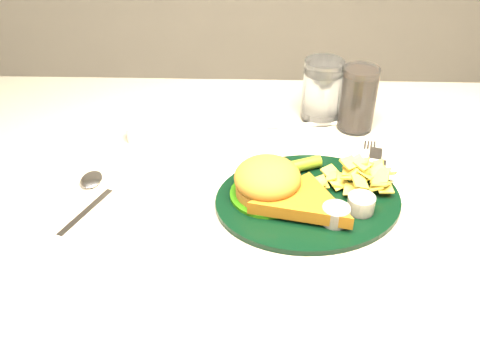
{
  "coord_description": "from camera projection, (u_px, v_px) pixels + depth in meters",
  "views": [
    {
      "loc": [
        -0.02,
        -0.69,
        1.26
      ],
      "look_at": [
        -0.04,
        -0.05,
        0.8
      ],
      "focal_mm": 40.0,
      "sensor_mm": 36.0,
      "label": 1
    }
  ],
  "objects": [
    {
      "name": "wrapped_straw",
      "position": [
        283.0,
        126.0,
        1.01
      ],
      "size": [
        0.22,
        0.1,
        0.01
      ],
      "primitive_type": null,
      "rotation": [
        0.0,
        0.0,
        0.13
      ],
      "color": "white",
      "rests_on": "table"
    },
    {
      "name": "table",
      "position": [
        261.0,
        336.0,
        1.08
      ],
      "size": [
        1.2,
        0.8,
        0.75
      ],
      "primitive_type": null,
      "color": "#ABA59A",
      "rests_on": "ground"
    },
    {
      "name": "cola_glass",
      "position": [
        358.0,
        99.0,
        0.98
      ],
      "size": [
        0.08,
        0.08,
        0.12
      ],
      "primitive_type": "cylinder",
      "rotation": [
        0.0,
        0.0,
        -0.27
      ],
      "color": "black",
      "rests_on": "table"
    },
    {
      "name": "spoon",
      "position": [
        86.0,
        211.0,
        0.8
      ],
      "size": [
        0.11,
        0.17,
        0.01
      ],
      "primitive_type": null,
      "rotation": [
        0.0,
        0.0,
        -0.41
      ],
      "color": "white",
      "rests_on": "table"
    },
    {
      "name": "fork_napkin",
      "position": [
        380.0,
        178.0,
        0.87
      ],
      "size": [
        0.16,
        0.19,
        0.01
      ],
      "primitive_type": null,
      "rotation": [
        0.0,
        0.0,
        -0.24
      ],
      "color": "silver",
      "rests_on": "table"
    },
    {
      "name": "water_glass",
      "position": [
        322.0,
        90.0,
        1.01
      ],
      "size": [
        0.09,
        0.09,
        0.12
      ],
      "primitive_type": "cylinder",
      "rotation": [
        0.0,
        0.0,
        0.31
      ],
      "color": "white",
      "rests_on": "table"
    },
    {
      "name": "ramekin",
      "position": [
        138.0,
        133.0,
        0.97
      ],
      "size": [
        0.05,
        0.05,
        0.03
      ],
      "primitive_type": "cylinder",
      "rotation": [
        0.0,
        0.0,
        -0.41
      ],
      "color": "silver",
      "rests_on": "table"
    },
    {
      "name": "dinner_plate",
      "position": [
        309.0,
        185.0,
        0.81
      ],
      "size": [
        0.33,
        0.3,
        0.06
      ],
      "primitive_type": null,
      "rotation": [
        0.0,
        0.0,
        0.23
      ],
      "color": "black",
      "rests_on": "table"
    }
  ]
}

